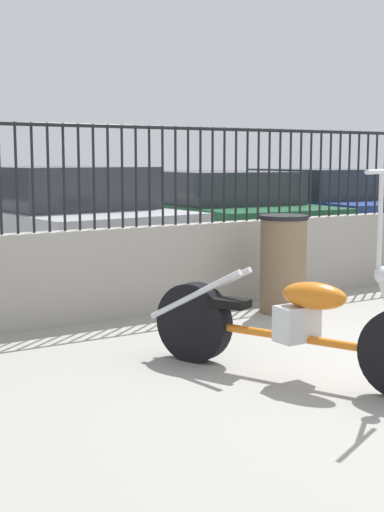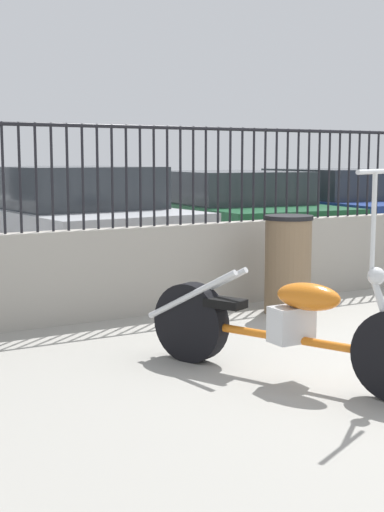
{
  "view_description": "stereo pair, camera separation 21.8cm",
  "coord_description": "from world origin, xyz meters",
  "px_view_note": "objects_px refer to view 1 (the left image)",
  "views": [
    {
      "loc": [
        -4.44,
        -3.21,
        1.48
      ],
      "look_at": [
        -1.44,
        1.6,
        0.7
      ],
      "focal_mm": 50.0,
      "sensor_mm": 36.0,
      "label": 1
    },
    {
      "loc": [
        -4.25,
        -3.32,
        1.48
      ],
      "look_at": [
        -1.44,
        1.6,
        0.7
      ],
      "focal_mm": 50.0,
      "sensor_mm": 36.0,
      "label": 2
    }
  ],
  "objects_px": {
    "car_silver": "(55,221)",
    "car_green": "(210,215)",
    "motorcycle_orange": "(276,323)",
    "trash_bin": "(283,264)",
    "car_blue": "(316,209)"
  },
  "relations": [
    {
      "from": "trash_bin",
      "to": "car_silver",
      "type": "height_order",
      "value": "car_silver"
    },
    {
      "from": "trash_bin",
      "to": "car_blue",
      "type": "height_order",
      "value": "car_blue"
    },
    {
      "from": "trash_bin",
      "to": "car_blue",
      "type": "bearing_deg",
      "value": 44.72
    },
    {
      "from": "car_silver",
      "to": "car_green",
      "type": "bearing_deg",
      "value": -90.57
    },
    {
      "from": "trash_bin",
      "to": "car_silver",
      "type": "relative_size",
      "value": 0.22
    },
    {
      "from": "car_silver",
      "to": "car_blue",
      "type": "distance_m",
      "value": 4.6
    },
    {
      "from": "car_green",
      "to": "motorcycle_orange",
      "type": "bearing_deg",
      "value": 156.17
    },
    {
      "from": "motorcycle_orange",
      "to": "trash_bin",
      "type": "relative_size",
      "value": 2.16
    },
    {
      "from": "car_silver",
      "to": "car_green",
      "type": "xyz_separation_m",
      "value": [
        2.44,
        0.17,
        -0.03
      ]
    },
    {
      "from": "motorcycle_orange",
      "to": "car_blue",
      "type": "bearing_deg",
      "value": 111.74
    },
    {
      "from": "car_silver",
      "to": "car_green",
      "type": "relative_size",
      "value": 0.93
    },
    {
      "from": "motorcycle_orange",
      "to": "car_silver",
      "type": "height_order",
      "value": "motorcycle_orange"
    },
    {
      "from": "motorcycle_orange",
      "to": "car_blue",
      "type": "distance_m",
      "value": 7.01
    },
    {
      "from": "motorcycle_orange",
      "to": "car_green",
      "type": "relative_size",
      "value": 0.44
    },
    {
      "from": "motorcycle_orange",
      "to": "car_silver",
      "type": "relative_size",
      "value": 0.47
    }
  ]
}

